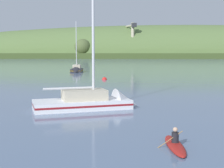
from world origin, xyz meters
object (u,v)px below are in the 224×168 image
(dockside_crane, at_px, (132,41))
(mooring_buoy_far_upstream, at_px, (104,80))
(canoe_with_paddler, at_px, (175,145))
(sailboat_midwater_white, at_px, (95,105))
(sailboat_near_mooring, at_px, (77,71))

(dockside_crane, distance_m, mooring_buoy_far_upstream, 164.45)
(canoe_with_paddler, relative_size, mooring_buoy_far_upstream, 4.13)
(dockside_crane, height_order, sailboat_midwater_white, dockside_crane)
(sailboat_near_mooring, bearing_deg, dockside_crane, 170.43)
(dockside_crane, distance_m, canoe_with_paddler, 199.94)
(sailboat_midwater_white, bearing_deg, canoe_with_paddler, -85.42)
(sailboat_midwater_white, height_order, canoe_with_paddler, sailboat_midwater_white)
(sailboat_near_mooring, xyz_separation_m, canoe_with_paddler, (16.53, -52.95, -0.14))
(sailboat_midwater_white, distance_m, mooring_buoy_far_upstream, 25.70)
(sailboat_near_mooring, xyz_separation_m, sailboat_midwater_white, (11.27, -43.25, -0.02))
(dockside_crane, distance_m, sailboat_near_mooring, 146.77)
(mooring_buoy_far_upstream, bearing_deg, canoe_with_paddler, -77.04)
(mooring_buoy_far_upstream, bearing_deg, dockside_crane, 91.51)
(sailboat_near_mooring, height_order, mooring_buoy_far_upstream, sailboat_near_mooring)
(sailboat_near_mooring, height_order, canoe_with_paddler, sailboat_near_mooring)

